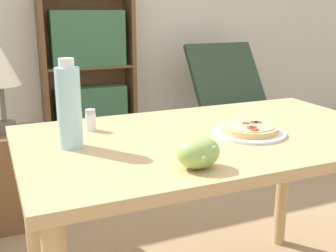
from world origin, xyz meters
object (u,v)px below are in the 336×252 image
object	(u,v)px
drink_bottle	(69,106)
pizza_on_plate	(249,130)
lounge_chair_far	(234,113)
grape_bunch	(198,153)
bookshelf	(89,73)
salt_shaker	(91,120)
side_table	(11,178)

from	to	relation	value
drink_bottle	pizza_on_plate	bearing A→B (deg)	-10.00
pizza_on_plate	lounge_chair_far	xyz separation A→B (m)	(1.18, 1.95, -0.48)
grape_bunch	drink_bottle	size ratio (longest dim) A/B	0.44
drink_bottle	bookshelf	world-z (taller)	bookshelf
salt_shaker	lounge_chair_far	size ratio (longest dim) A/B	0.09
side_table	lounge_chair_far	bearing A→B (deg)	21.61
salt_shaker	side_table	xyz separation A→B (m)	(-0.26, 0.91, -0.53)
salt_shaker	bookshelf	distance (m)	2.33
grape_bunch	salt_shaker	size ratio (longest dim) A/B	1.60
drink_bottle	salt_shaker	size ratio (longest dim) A/B	3.61
grape_bunch	salt_shaker	bearing A→B (deg)	110.40
grape_bunch	drink_bottle	world-z (taller)	drink_bottle
grape_bunch	lounge_chair_far	bearing A→B (deg)	55.42
pizza_on_plate	lounge_chair_far	size ratio (longest dim) A/B	0.29
side_table	drink_bottle	bearing A→B (deg)	-81.48
salt_shaker	pizza_on_plate	bearing A→B (deg)	-28.54
drink_bottle	bookshelf	xyz separation A→B (m)	(0.61, 2.43, -0.26)
pizza_on_plate	salt_shaker	world-z (taller)	salt_shaker
drink_bottle	side_table	bearing A→B (deg)	98.52
drink_bottle	side_table	size ratio (longest dim) A/B	0.52
pizza_on_plate	drink_bottle	size ratio (longest dim) A/B	0.91
drink_bottle	side_table	xyz separation A→B (m)	(-0.16, 1.08, -0.62)
grape_bunch	drink_bottle	distance (m)	0.44
pizza_on_plate	drink_bottle	world-z (taller)	drink_bottle
salt_shaker	lounge_chair_far	distance (m)	2.43
salt_shaker	side_table	size ratio (longest dim) A/B	0.15
drink_bottle	lounge_chair_far	xyz separation A→B (m)	(1.78, 1.84, -0.60)
grape_bunch	bookshelf	world-z (taller)	bookshelf
salt_shaker	bookshelf	size ratio (longest dim) A/B	0.06
pizza_on_plate	bookshelf	distance (m)	2.54
lounge_chair_far	side_table	bearing A→B (deg)	-157.92
salt_shaker	bookshelf	xyz separation A→B (m)	(0.51, 2.26, -0.17)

